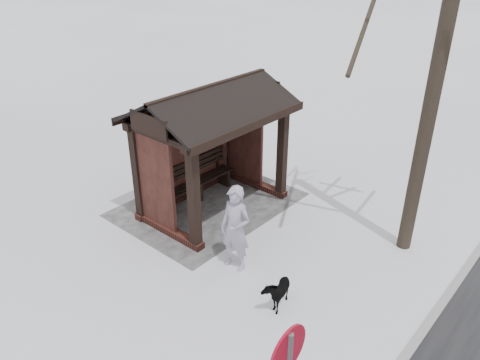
# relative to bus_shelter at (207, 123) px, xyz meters

# --- Properties ---
(ground) EXTENTS (120.00, 120.00, 0.00)m
(ground) POSITION_rel_bus_shelter_xyz_m (0.00, 0.16, -2.17)
(ground) COLOR white
(ground) RESTS_ON ground
(kerb) EXTENTS (120.00, 0.15, 0.06)m
(kerb) POSITION_rel_bus_shelter_xyz_m (0.00, 5.66, -2.16)
(kerb) COLOR gray
(kerb) RESTS_ON ground
(trampled_patch) EXTENTS (4.20, 3.20, 0.02)m
(trampled_patch) POSITION_rel_bus_shelter_xyz_m (0.00, -0.04, -2.16)
(trampled_patch) COLOR gray
(trampled_patch) RESTS_ON ground
(bus_shelter) EXTENTS (3.60, 2.40, 3.09)m
(bus_shelter) POSITION_rel_bus_shelter_xyz_m (0.00, 0.00, 0.00)
(bus_shelter) COLOR #3D1A16
(bus_shelter) RESTS_ON ground
(pedestrian) EXTENTS (0.50, 0.70, 1.80)m
(pedestrian) POSITION_rel_bus_shelter_xyz_m (1.40, 2.09, -1.27)
(pedestrian) COLOR #A198B2
(pedestrian) RESTS_ON ground
(dog) EXTENTS (0.83, 0.55, 0.65)m
(dog) POSITION_rel_bus_shelter_xyz_m (1.74, 3.38, -1.84)
(dog) COLOR black
(dog) RESTS_ON ground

